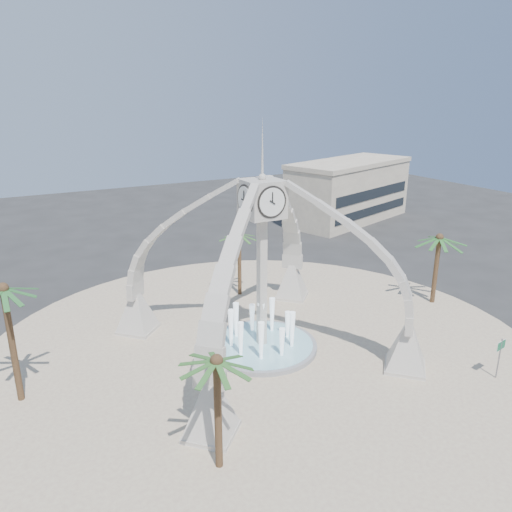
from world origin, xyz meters
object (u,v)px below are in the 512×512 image
clock_tower (262,264)px  palm_south (217,363)px  palm_north (239,235)px  palm_east (440,238)px  palm_west (3,291)px  street_sign (500,350)px  fountain (262,345)px

clock_tower → palm_south: clock_tower is taller
clock_tower → palm_north: size_ratio=2.78×
palm_east → palm_north: size_ratio=1.05×
palm_west → street_sign: 30.29m
fountain → street_sign: (11.44, -10.76, 1.75)m
clock_tower → fountain: bearing=90.0°
palm_east → palm_north: palm_east is taller
fountain → palm_east: bearing=0.4°
palm_west → palm_north: size_ratio=1.24×
palm_north → street_sign: palm_north is taller
palm_east → palm_south: bearing=-159.0°
palm_east → palm_south: (-25.08, -9.64, -0.08)m
clock_tower → palm_west: bearing=175.1°
fountain → palm_north: size_ratio=1.24×
palm_north → street_sign: bearing=-68.3°
palm_west → palm_north: bearing=24.1°
clock_tower → palm_north: clock_tower is taller
palm_east → street_sign: size_ratio=2.38×
clock_tower → palm_east: clock_tower is taller
clock_tower → palm_west: 15.93m
street_sign → clock_tower: bearing=127.4°
palm_west → clock_tower: bearing=-4.9°
palm_west → palm_north: (19.08, 8.53, -1.43)m
fountain → palm_south: size_ratio=1.20×
palm_west → palm_south: bearing=-53.1°
fountain → palm_west: palm_west is taller
fountain → street_sign: size_ratio=2.81×
street_sign → palm_north: bearing=102.3°
street_sign → fountain: bearing=127.4°
clock_tower → palm_east: size_ratio=2.64×
street_sign → palm_south: bearing=166.9°
palm_south → palm_north: bearing=60.6°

